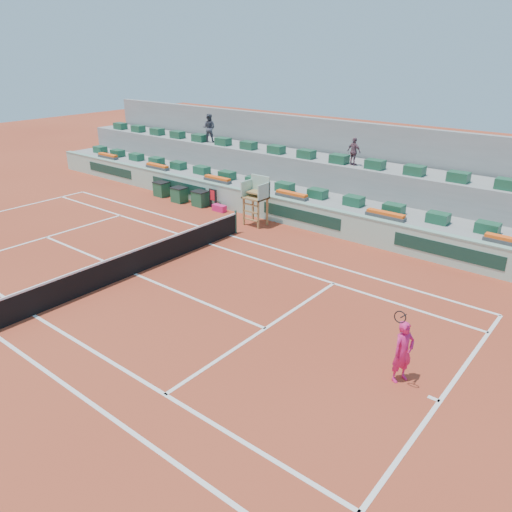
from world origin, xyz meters
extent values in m
plane|color=maroon|center=(0.00, 0.00, 0.00)|extent=(90.00, 90.00, 0.00)
cube|color=gray|center=(0.00, 10.70, 0.60)|extent=(36.00, 4.00, 1.20)
cube|color=gray|center=(0.00, 12.30, 1.30)|extent=(36.00, 2.40, 2.60)
cube|color=gray|center=(0.00, 13.90, 2.20)|extent=(36.00, 0.40, 4.40)
cube|color=#DC1C67|center=(-2.87, 7.89, 0.17)|extent=(0.78, 0.35, 0.35)
imported|color=#454550|center=(-7.39, 11.96, 3.45)|extent=(1.02, 0.93, 1.71)
imported|color=#714B57|center=(2.79, 11.73, 3.29)|extent=(0.86, 0.50, 1.37)
cube|color=white|center=(11.88, 0.00, 0.01)|extent=(0.12, 10.97, 0.01)
cube|color=white|center=(0.00, 5.49, 0.01)|extent=(23.77, 0.12, 0.01)
cube|color=white|center=(0.00, -4.12, 0.01)|extent=(23.77, 0.12, 0.01)
cube|color=white|center=(0.00, 4.12, 0.01)|extent=(23.77, 0.12, 0.01)
cube|color=white|center=(-6.40, 0.00, 0.01)|extent=(0.12, 8.23, 0.01)
cube|color=white|center=(6.40, 0.00, 0.01)|extent=(0.12, 8.23, 0.01)
cube|color=white|center=(0.00, 0.00, 0.01)|extent=(12.80, 0.12, 0.01)
cube|color=white|center=(11.73, 0.00, 0.01)|extent=(0.30, 0.12, 0.01)
cube|color=black|center=(0.00, 0.00, 0.46)|extent=(0.03, 11.87, 0.92)
cube|color=white|center=(0.00, 0.00, 0.95)|extent=(0.06, 11.87, 0.07)
cylinder|color=#214E3B|center=(0.00, 5.94, 0.55)|extent=(0.10, 0.10, 1.10)
cube|color=#9FC8B0|center=(0.00, 8.50, 0.60)|extent=(36.00, 0.30, 1.20)
cube|color=#79A28D|center=(0.00, 8.50, 1.23)|extent=(36.00, 0.34, 0.06)
cube|color=#133529|center=(-13.00, 8.34, 0.65)|extent=(4.40, 0.02, 0.56)
cube|color=#133529|center=(-6.50, 8.34, 0.65)|extent=(4.40, 0.02, 0.56)
cube|color=#133529|center=(2.00, 8.34, 0.65)|extent=(4.40, 0.02, 0.56)
cube|color=#133529|center=(9.00, 8.34, 0.65)|extent=(4.40, 0.02, 0.56)
cube|color=olive|center=(-0.45, 7.05, 0.68)|extent=(0.08, 0.08, 1.35)
cube|color=olive|center=(0.45, 7.05, 0.68)|extent=(0.08, 0.08, 1.35)
cube|color=olive|center=(-0.45, 7.75, 0.68)|extent=(0.08, 0.08, 1.35)
cube|color=olive|center=(0.45, 7.75, 0.68)|extent=(0.08, 0.08, 1.35)
cube|color=olive|center=(0.00, 7.40, 1.39)|extent=(1.10, 0.90, 0.08)
cube|color=#9FC8B0|center=(0.00, 7.78, 1.90)|extent=(1.10, 0.08, 1.00)
cube|color=#9FC8B0|center=(-0.52, 7.40, 1.75)|extent=(0.06, 0.90, 0.80)
cube|color=#9FC8B0|center=(0.52, 7.40, 1.75)|extent=(0.06, 0.90, 0.80)
cube|color=olive|center=(0.00, 7.50, 1.63)|extent=(0.80, 0.60, 0.08)
cube|color=olive|center=(0.00, 7.05, 0.35)|extent=(0.90, 0.08, 0.06)
cube|color=olive|center=(0.00, 7.05, 0.75)|extent=(0.90, 0.08, 0.06)
cube|color=olive|center=(0.00, 7.05, 1.10)|extent=(0.90, 0.08, 0.06)
cube|color=#1B5134|center=(-16.00, 9.80, 1.42)|extent=(0.90, 0.60, 0.44)
cube|color=#1B5134|center=(-14.00, 9.80, 1.42)|extent=(0.90, 0.60, 0.44)
cube|color=#1B5134|center=(-12.00, 9.80, 1.42)|extent=(0.90, 0.60, 0.44)
cube|color=#1B5134|center=(-10.00, 9.80, 1.42)|extent=(0.90, 0.60, 0.44)
cube|color=#1B5134|center=(-8.00, 9.80, 1.42)|extent=(0.90, 0.60, 0.44)
cube|color=#1B5134|center=(-6.00, 9.80, 1.42)|extent=(0.90, 0.60, 0.44)
cube|color=#1B5134|center=(-4.00, 9.80, 1.42)|extent=(0.90, 0.60, 0.44)
cube|color=#1B5134|center=(-2.00, 9.80, 1.42)|extent=(0.90, 0.60, 0.44)
cube|color=#1B5134|center=(0.00, 9.80, 1.42)|extent=(0.90, 0.60, 0.44)
cube|color=#1B5134|center=(2.00, 9.80, 1.42)|extent=(0.90, 0.60, 0.44)
cube|color=#1B5134|center=(4.00, 9.80, 1.42)|extent=(0.90, 0.60, 0.44)
cube|color=#1B5134|center=(6.00, 9.80, 1.42)|extent=(0.90, 0.60, 0.44)
cube|color=#1B5134|center=(8.00, 9.80, 1.42)|extent=(0.90, 0.60, 0.44)
cube|color=#1B5134|center=(10.00, 9.80, 1.42)|extent=(0.90, 0.60, 0.44)
cube|color=#1B5134|center=(-16.00, 11.70, 2.82)|extent=(0.90, 0.60, 0.44)
cube|color=#1B5134|center=(-14.00, 11.70, 2.82)|extent=(0.90, 0.60, 0.44)
cube|color=#1B5134|center=(-12.00, 11.70, 2.82)|extent=(0.90, 0.60, 0.44)
cube|color=#1B5134|center=(-10.00, 11.70, 2.82)|extent=(0.90, 0.60, 0.44)
cube|color=#1B5134|center=(-8.00, 11.70, 2.82)|extent=(0.90, 0.60, 0.44)
cube|color=#1B5134|center=(-6.00, 11.70, 2.82)|extent=(0.90, 0.60, 0.44)
cube|color=#1B5134|center=(-4.00, 11.70, 2.82)|extent=(0.90, 0.60, 0.44)
cube|color=#1B5134|center=(-2.00, 11.70, 2.82)|extent=(0.90, 0.60, 0.44)
cube|color=#1B5134|center=(0.00, 11.70, 2.82)|extent=(0.90, 0.60, 0.44)
cube|color=#1B5134|center=(2.00, 11.70, 2.82)|extent=(0.90, 0.60, 0.44)
cube|color=#1B5134|center=(4.00, 11.70, 2.82)|extent=(0.90, 0.60, 0.44)
cube|color=#1B5134|center=(6.00, 11.70, 2.82)|extent=(0.90, 0.60, 0.44)
cube|color=#1B5134|center=(8.00, 11.70, 2.82)|extent=(0.90, 0.60, 0.44)
cube|color=#1B5134|center=(10.00, 11.70, 2.82)|extent=(0.90, 0.60, 0.44)
cube|color=#474747|center=(-14.00, 9.00, 1.28)|extent=(1.80, 0.36, 0.16)
cube|color=#FF5615|center=(-14.00, 9.00, 1.42)|extent=(1.70, 0.32, 0.12)
cube|color=#474747|center=(-9.00, 9.00, 1.28)|extent=(1.80, 0.36, 0.16)
cube|color=#FF5615|center=(-9.00, 9.00, 1.42)|extent=(1.70, 0.32, 0.12)
cube|color=#474747|center=(-4.00, 9.00, 1.28)|extent=(1.80, 0.36, 0.16)
cube|color=#FF5615|center=(-4.00, 9.00, 1.42)|extent=(1.70, 0.32, 0.12)
cube|color=#474747|center=(1.00, 9.00, 1.28)|extent=(1.80, 0.36, 0.16)
cube|color=#FF5615|center=(1.00, 9.00, 1.42)|extent=(1.70, 0.32, 0.12)
cube|color=#474747|center=(6.00, 9.00, 1.28)|extent=(1.80, 0.36, 0.16)
cube|color=#FF5615|center=(6.00, 9.00, 1.42)|extent=(1.70, 0.32, 0.12)
cube|color=#474747|center=(11.00, 9.00, 1.28)|extent=(1.80, 0.36, 0.16)
cube|color=#FF5615|center=(11.00, 9.00, 1.42)|extent=(1.70, 0.32, 0.12)
cube|color=#1A4F32|center=(-4.34, 7.95, 0.40)|extent=(0.77, 0.66, 0.80)
cube|color=black|center=(-4.34, 7.95, 0.82)|extent=(0.82, 0.71, 0.04)
cube|color=#1A4F32|center=(-5.80, 7.75, 0.40)|extent=(0.77, 0.66, 0.80)
cube|color=black|center=(-5.80, 7.75, 0.82)|extent=(0.81, 0.70, 0.04)
cube|color=#1A4F32|center=(-7.49, 7.92, 0.40)|extent=(0.77, 0.66, 0.80)
cube|color=black|center=(-7.49, 7.92, 0.82)|extent=(0.82, 0.71, 0.04)
cube|color=black|center=(-3.77, 8.15, 0.50)|extent=(0.09, 0.09, 1.00)
cube|color=black|center=(-3.37, 8.15, 0.50)|extent=(0.09, 0.09, 1.00)
cube|color=black|center=(-3.57, 8.15, 1.00)|extent=(0.52, 0.07, 0.06)
cube|color=red|center=(-3.57, 8.13, 0.70)|extent=(0.38, 0.03, 0.56)
imported|color=#DC1C67|center=(10.73, 0.21, 0.86)|extent=(0.64, 0.74, 1.72)
cylinder|color=black|center=(10.73, -0.09, 2.05)|extent=(0.03, 0.35, 0.09)
torus|color=black|center=(10.73, -0.31, 2.12)|extent=(0.31, 0.08, 0.31)
camera|label=1|loc=(14.62, -10.61, 8.12)|focal=35.00mm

